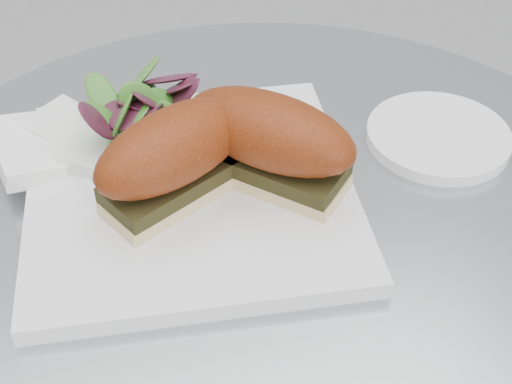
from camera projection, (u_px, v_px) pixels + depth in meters
plate at (191, 191)px, 0.61m from camera, size 0.32×0.32×0.02m
sandwich_left at (175, 155)px, 0.56m from camera, size 0.16×0.12×0.08m
sandwich_right at (269, 140)px, 0.58m from camera, size 0.15×0.16×0.08m
salad at (141, 112)px, 0.64m from camera, size 0.11×0.11×0.05m
napkin at (73, 156)px, 0.64m from camera, size 0.14×0.14×0.02m
saucer at (438, 136)px, 0.67m from camera, size 0.13×0.13×0.01m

